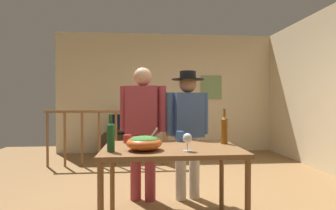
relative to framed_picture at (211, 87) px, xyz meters
name	(u,v)px	position (x,y,z in m)	size (l,w,h in m)	color
ground_plane	(189,202)	(-1.04, -3.09, -1.51)	(8.19, 8.19, 0.00)	olive
back_wall	(167,93)	(-1.04, 0.06, -0.13)	(5.07, 0.10, 2.76)	beige
side_wall_right	(334,90)	(1.49, -2.14, -0.13)	(0.10, 4.72, 2.76)	beige
framed_picture	(211,87)	(0.00, 0.00, 0.00)	(0.50, 0.03, 0.56)	#74935D
stair_railing	(126,132)	(-1.91, -1.22, -0.89)	(2.24, 0.10, 1.08)	brown
tv_console	(123,144)	(-2.04, -0.29, -1.28)	(0.90, 0.40, 0.47)	#38281E
flat_screen_tv	(123,122)	(-2.04, -0.32, -0.79)	(0.61, 0.12, 0.43)	black
serving_table	(171,155)	(-1.32, -3.71, -0.82)	(1.27, 0.83, 0.77)	brown
salad_bowl	(144,142)	(-1.57, -3.86, -0.67)	(0.32, 0.32, 0.20)	#DB5B23
wine_glass	(187,139)	(-1.20, -3.94, -0.64)	(0.08, 0.08, 0.16)	silver
wine_bottle_green	(111,136)	(-1.86, -3.90, -0.61)	(0.07, 0.07, 0.32)	#1E5628
wine_bottle_amber	(224,129)	(-0.76, -3.57, -0.60)	(0.07, 0.07, 0.35)	brown
mug_blue	(180,136)	(-1.19, -3.39, -0.69)	(0.12, 0.08, 0.11)	#3866B2
mug_red	(128,139)	(-1.74, -3.44, -0.70)	(0.12, 0.08, 0.08)	#B7332D
person_standing_left	(143,122)	(-1.59, -2.98, -0.57)	(0.55, 0.30, 1.60)	#9E3842
person_standing_right	(188,124)	(-1.04, -2.98, -0.60)	(0.54, 0.40, 1.56)	beige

